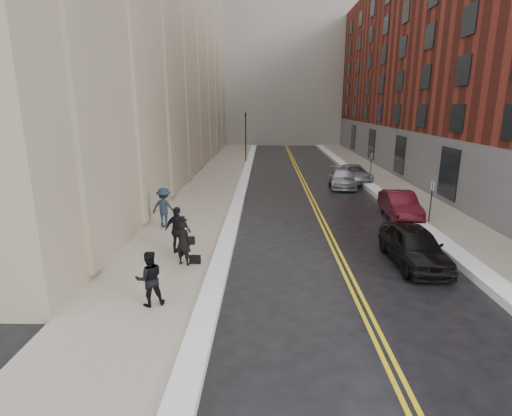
# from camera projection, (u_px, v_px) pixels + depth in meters

# --- Properties ---
(ground) EXTENTS (160.00, 160.00, 0.00)m
(ground) POSITION_uv_depth(u_px,v_px,m) (280.00, 294.00, 12.99)
(ground) COLOR black
(ground) RESTS_ON ground
(sidewalk_left) EXTENTS (4.00, 64.00, 0.15)m
(sidewalk_left) POSITION_uv_depth(u_px,v_px,m) (210.00, 189.00, 28.55)
(sidewalk_left) COLOR gray
(sidewalk_left) RESTS_ON ground
(sidewalk_right) EXTENTS (3.00, 64.00, 0.15)m
(sidewalk_right) POSITION_uv_depth(u_px,v_px,m) (400.00, 190.00, 28.23)
(sidewalk_right) COLOR gray
(sidewalk_right) RESTS_ON ground
(lane_stripe_a) EXTENTS (0.12, 64.00, 0.01)m
(lane_stripe_a) POSITION_uv_depth(u_px,v_px,m) (306.00, 191.00, 28.41)
(lane_stripe_a) COLOR gold
(lane_stripe_a) RESTS_ON ground
(lane_stripe_b) EXTENTS (0.12, 64.00, 0.01)m
(lane_stripe_b) POSITION_uv_depth(u_px,v_px,m) (309.00, 191.00, 28.40)
(lane_stripe_b) COLOR gold
(lane_stripe_b) RESTS_ON ground
(snow_ridge_left) EXTENTS (0.70, 60.80, 0.26)m
(snow_ridge_left) POSITION_uv_depth(u_px,v_px,m) (242.00, 189.00, 28.48)
(snow_ridge_left) COLOR white
(snow_ridge_left) RESTS_ON ground
(snow_ridge_right) EXTENTS (0.85, 60.80, 0.30)m
(snow_ridge_right) POSITION_uv_depth(u_px,v_px,m) (373.00, 189.00, 28.26)
(snow_ridge_right) COLOR white
(snow_ridge_right) RESTS_ON ground
(building_right) EXTENTS (14.00, 50.00, 18.00)m
(building_right) POSITION_uv_depth(u_px,v_px,m) (487.00, 66.00, 32.55)
(building_right) COLOR maroon
(building_right) RESTS_ON ground
(tower_far_right) EXTENTS (22.00, 18.00, 44.00)m
(tower_far_right) POSITION_uv_depth(u_px,v_px,m) (348.00, 11.00, 70.94)
(tower_far_right) COLOR slate
(tower_far_right) RESTS_ON ground
(traffic_signal) EXTENTS (0.18, 0.15, 5.20)m
(traffic_signal) POSITION_uv_depth(u_px,v_px,m) (246.00, 133.00, 41.29)
(traffic_signal) COLOR black
(traffic_signal) RESTS_ON ground
(parking_sign_near) EXTENTS (0.06, 0.35, 2.23)m
(parking_sign_near) POSITION_uv_depth(u_px,v_px,m) (431.00, 199.00, 20.20)
(parking_sign_near) COLOR black
(parking_sign_near) RESTS_ON ground
(parking_sign_far) EXTENTS (0.06, 0.35, 2.23)m
(parking_sign_far) POSITION_uv_depth(u_px,v_px,m) (371.00, 164.00, 31.80)
(parking_sign_far) COLOR black
(parking_sign_far) RESTS_ON ground
(car_black) EXTENTS (1.84, 4.38, 1.48)m
(car_black) POSITION_uv_depth(u_px,v_px,m) (414.00, 246.00, 15.28)
(car_black) COLOR black
(car_black) RESTS_ON ground
(car_maroon) EXTENTS (1.68, 4.31, 1.40)m
(car_maroon) POSITION_uv_depth(u_px,v_px,m) (400.00, 205.00, 21.63)
(car_maroon) COLOR #420B13
(car_maroon) RESTS_ON ground
(car_silver_near) EXTENTS (2.14, 4.61, 1.30)m
(car_silver_near) POSITION_uv_depth(u_px,v_px,m) (342.00, 178.00, 29.75)
(car_silver_near) COLOR #94969B
(car_silver_near) RESTS_ON ground
(car_silver_far) EXTENTS (2.36, 4.84, 1.32)m
(car_silver_far) POSITION_uv_depth(u_px,v_px,m) (354.00, 174.00, 31.61)
(car_silver_far) COLOR #97999E
(car_silver_far) RESTS_ON ground
(pedestrian_main) EXTENTS (0.73, 0.58, 1.73)m
(pedestrian_main) POSITION_uv_depth(u_px,v_px,m) (183.00, 243.00, 14.79)
(pedestrian_main) COLOR black
(pedestrian_main) RESTS_ON sidewalk_left
(pedestrian_a) EXTENTS (1.01, 0.91, 1.70)m
(pedestrian_a) POSITION_uv_depth(u_px,v_px,m) (149.00, 278.00, 11.79)
(pedestrian_a) COLOR black
(pedestrian_a) RESTS_ON sidewalk_left
(pedestrian_b) EXTENTS (1.37, 0.95, 1.94)m
(pedestrian_b) POSITION_uv_depth(u_px,v_px,m) (164.00, 208.00, 19.37)
(pedestrian_b) COLOR #1A232F
(pedestrian_b) RESTS_ON sidewalk_left
(pedestrian_c) EXTENTS (1.21, 0.80, 1.92)m
(pedestrian_c) POSITION_uv_depth(u_px,v_px,m) (178.00, 230.00, 15.93)
(pedestrian_c) COLOR black
(pedestrian_c) RESTS_ON sidewalk_left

